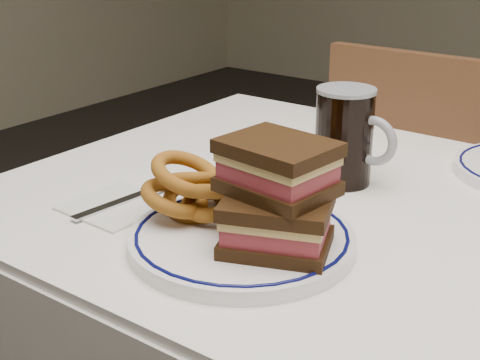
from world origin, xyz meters
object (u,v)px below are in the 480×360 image
Objects in this scene: chair_far at (431,228)px; beer_mug at (346,136)px; reuben_sandwich at (277,196)px; main_plate at (242,238)px.

chair_far is 5.83× the size of beer_mug.
reuben_sandwich is 1.03× the size of beer_mug.
reuben_sandwich is at bearing -85.60° from chair_far.
main_plate is 0.29m from beer_mug.
reuben_sandwich is at bearing -2.31° from main_plate.
main_plate is (0.00, -0.73, 0.27)m from chair_far.
beer_mug is (0.00, -0.45, 0.34)m from chair_far.
reuben_sandwich is (0.05, -0.00, 0.07)m from main_plate.
chair_far and beer_mug have the same top height.
beer_mug is (-0.00, 0.28, 0.07)m from main_plate.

